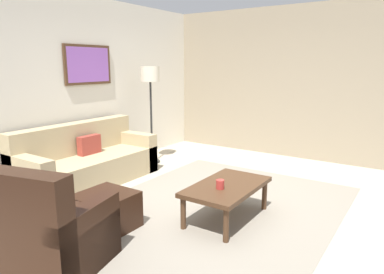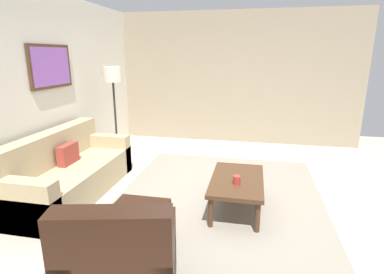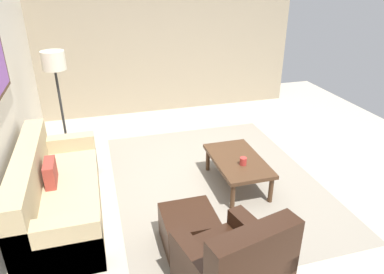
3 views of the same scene
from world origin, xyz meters
name	(u,v)px [view 3 (image 3 of 3)]	position (x,y,z in m)	size (l,w,h in m)	color
ground_plane	(215,180)	(0.00, 0.00, 0.00)	(8.00, 8.00, 0.00)	#B2A893
stone_feature_panel	(167,42)	(3.00, 0.00, 1.40)	(0.12, 5.20, 2.80)	gray
area_rug	(215,180)	(0.00, 0.00, 0.00)	(3.50, 2.76, 0.01)	gray
couch_main	(53,196)	(-0.24, 2.12, 0.30)	(2.10, 0.86, 0.88)	tan
armchair_leather	(235,274)	(-1.94, 0.51, 0.31)	(0.96, 0.96, 0.95)	black
ottoman	(189,229)	(-1.14, 0.70, 0.20)	(0.56, 0.56, 0.40)	black
coffee_table	(238,162)	(-0.18, -0.25, 0.36)	(1.10, 0.64, 0.41)	#472D1C
cup	(243,161)	(-0.35, -0.25, 0.46)	(0.09, 0.09, 0.10)	#B2332D
lamp_standing	(55,73)	(1.16, 2.00, 1.41)	(0.32, 0.32, 1.71)	black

